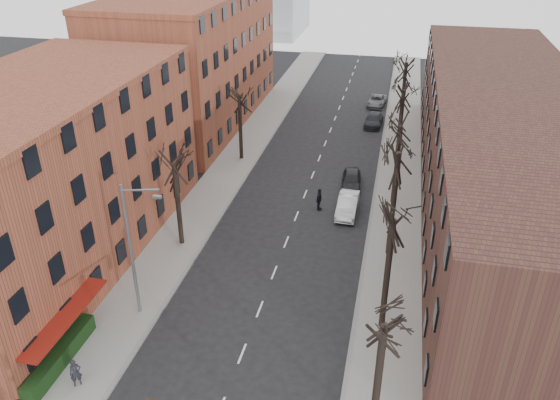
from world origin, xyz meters
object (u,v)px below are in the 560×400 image
Objects in this scene: parked_car_near at (351,179)px; pedestrian_a at (76,373)px; silver_sedan at (348,205)px; parked_car_mid at (374,120)px.

pedestrian_a is at bearing -118.24° from parked_car_near.
silver_sedan reaches higher than parked_car_near.
silver_sedan reaches higher than parked_car_mid.
parked_car_near is 16.28m from parked_car_mid.
pedestrian_a is at bearing -102.75° from parked_car_mid.
silver_sedan is at bearing -88.32° from parked_car_mid.
parked_car_mid is 2.75× the size of pedestrian_a.
parked_car_near is (-0.20, 4.92, -0.03)m from silver_sedan.
silver_sedan is at bearing -92.34° from parked_car_near.
parked_car_mid is at bearing 88.58° from silver_sedan.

